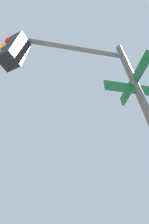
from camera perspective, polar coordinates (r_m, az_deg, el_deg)
The scene contains 1 object.
traffic_signal_near at distance 2.24m, azimuth 0.78°, elevation 11.57°, with size 2.40×1.73×5.06m.
Camera 1 is at (-6.30, -5.58, 1.74)m, focal length 23.53 mm.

